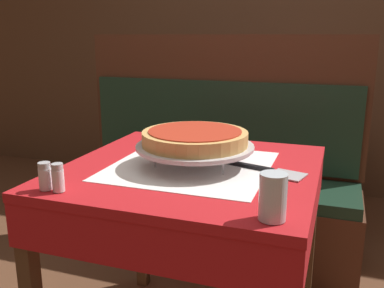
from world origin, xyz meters
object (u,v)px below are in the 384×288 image
at_px(salt_shaker, 45,176).
at_px(condiment_caddy, 283,96).
at_px(dining_table_rear, 280,118).
at_px(pizza_server, 267,170).
at_px(booth_bench, 213,192).
at_px(deep_dish_pizza, 195,138).
at_px(dining_table_front, 191,194).
at_px(pizza_pan_stand, 195,148).
at_px(pepper_shaker, 58,178).
at_px(water_glass_near, 273,197).

bearing_deg(salt_shaker, condiment_caddy, 78.06).
distance_m(dining_table_rear, condiment_caddy, 0.16).
relative_size(pizza_server, salt_shaker, 3.44).
bearing_deg(booth_bench, salt_shaker, -97.53).
bearing_deg(deep_dish_pizza, dining_table_front, -140.73).
xyz_separation_m(pizza_pan_stand, pizza_server, (0.25, 0.01, -0.06)).
bearing_deg(pizza_server, pepper_shaker, -144.29).
bearing_deg(dining_table_rear, salt_shaker, -101.99).
bearing_deg(condiment_caddy, pizza_server, -84.16).
height_order(dining_table_front, salt_shaker, salt_shaker).
height_order(pizza_pan_stand, salt_shaker, salt_shaker).
height_order(dining_table_front, condiment_caddy, condiment_caddy).
relative_size(dining_table_front, condiment_caddy, 5.85).
distance_m(dining_table_rear, salt_shaker, 1.99).
xyz_separation_m(pizza_pan_stand, salt_shaker, (-0.33, -0.37, -0.02)).
relative_size(pizza_pan_stand, salt_shaker, 4.95).
bearing_deg(salt_shaker, water_glass_near, 0.76).
relative_size(booth_bench, pizza_server, 5.58).
xyz_separation_m(pizza_pan_stand, deep_dish_pizza, (-0.00, 0.00, 0.04)).
relative_size(pizza_pan_stand, water_glass_near, 3.45).
height_order(deep_dish_pizza, salt_shaker, deep_dish_pizza).
bearing_deg(salt_shaker, deep_dish_pizza, 48.11).
xyz_separation_m(dining_table_rear, booth_bench, (-0.25, -0.73, -0.31)).
relative_size(dining_table_front, dining_table_rear, 1.10).
relative_size(dining_table_front, water_glass_near, 7.24).
height_order(dining_table_rear, pizza_server, pizza_server).
relative_size(water_glass_near, condiment_caddy, 0.81).
distance_m(pizza_pan_stand, deep_dish_pizza, 0.04).
height_order(booth_bench, condiment_caddy, booth_bench).
bearing_deg(dining_table_rear, booth_bench, -108.96).
height_order(pizza_pan_stand, pepper_shaker, pepper_shaker).
relative_size(pizza_pan_stand, condiment_caddy, 2.79).
height_order(dining_table_front, water_glass_near, water_glass_near).
height_order(deep_dish_pizza, pizza_server, deep_dish_pizza).
bearing_deg(condiment_caddy, pizza_pan_stand, -93.03).
bearing_deg(booth_bench, dining_table_front, -78.96).
bearing_deg(dining_table_front, dining_table_rear, 86.79).
xyz_separation_m(booth_bench, pizza_server, (0.42, -0.82, 0.42)).
height_order(dining_table_front, dining_table_rear, same).
relative_size(pizza_server, condiment_caddy, 1.94).
bearing_deg(dining_table_rear, water_glass_near, -82.70).
distance_m(dining_table_rear, pizza_server, 1.56).
relative_size(deep_dish_pizza, pepper_shaker, 4.35).
xyz_separation_m(dining_table_front, salt_shaker, (-0.32, -0.36, 0.15)).
bearing_deg(dining_table_rear, condiment_caddy, 80.18).
xyz_separation_m(pizza_pan_stand, pepper_shaker, (-0.29, -0.37, -0.02)).
bearing_deg(dining_table_rear, pizza_server, -83.70).
relative_size(pepper_shaker, condiment_caddy, 0.57).
xyz_separation_m(booth_bench, water_glass_near, (0.50, -1.19, 0.48)).
bearing_deg(water_glass_near, deep_dish_pizza, 131.75).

